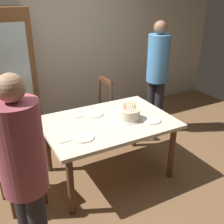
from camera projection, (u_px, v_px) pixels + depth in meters
name	position (u px, v px, depth m)	size (l,w,h in m)	color
ground	(109.00, 173.00, 3.39)	(6.40, 6.40, 0.00)	brown
back_wall	(55.00, 44.00, 4.34)	(6.40, 0.10, 2.60)	beige
dining_table	(108.00, 128.00, 3.12)	(1.46, 1.02, 0.73)	beige
birthday_cake	(129.00, 114.00, 3.10)	(0.28, 0.28, 0.19)	silver
plate_near_celebrant	(83.00, 137.00, 2.73)	(0.22, 0.22, 0.01)	silver
plate_far_side	(94.00, 114.00, 3.24)	(0.22, 0.22, 0.01)	silver
plate_near_guest	(151.00, 120.00, 3.09)	(0.22, 0.22, 0.01)	silver
fork_near_celebrant	(68.00, 141.00, 2.67)	(0.18, 0.02, 0.01)	silver
fork_far_side	(81.00, 117.00, 3.18)	(0.18, 0.02, 0.01)	silver
chair_spindle_back	(95.00, 112.00, 3.96)	(0.45, 0.45, 0.95)	tan
chair_upholstered	(9.00, 163.00, 2.67)	(0.50, 0.50, 0.95)	tan
person_celebrant	(24.00, 172.00, 1.88)	(0.32, 0.32, 1.66)	#262328
person_guest	(157.00, 72.00, 4.05)	(0.32, 0.32, 1.71)	#262328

